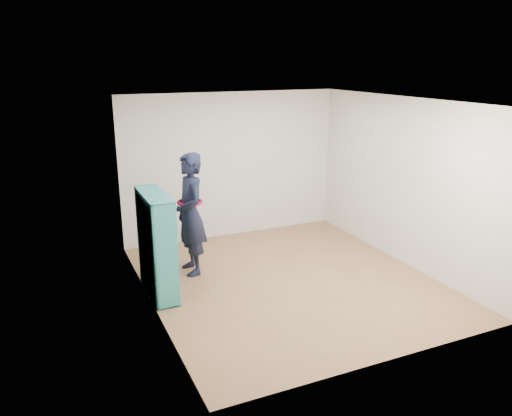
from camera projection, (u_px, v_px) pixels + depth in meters
name	position (u px, v px, depth m)	size (l,w,h in m)	color
floor	(289.00, 280.00, 7.36)	(4.50, 4.50, 0.00)	olive
ceiling	(292.00, 101.00, 6.62)	(4.50, 4.50, 0.00)	white
wall_left	(148.00, 213.00, 6.21)	(0.02, 4.50, 2.60)	silver
wall_right	(404.00, 182.00, 7.77)	(0.02, 4.50, 2.60)	silver
wall_back	(232.00, 166.00, 8.96)	(4.00, 0.02, 2.60)	silver
wall_front	(395.00, 249.00, 5.02)	(4.00, 0.02, 2.60)	silver
bookshelf	(155.00, 246.00, 6.78)	(0.31, 1.08, 1.43)	teal
person	(190.00, 214.00, 7.41)	(0.45, 0.68, 1.85)	black
smartphone	(179.00, 206.00, 7.40)	(0.04, 0.11, 0.15)	silver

